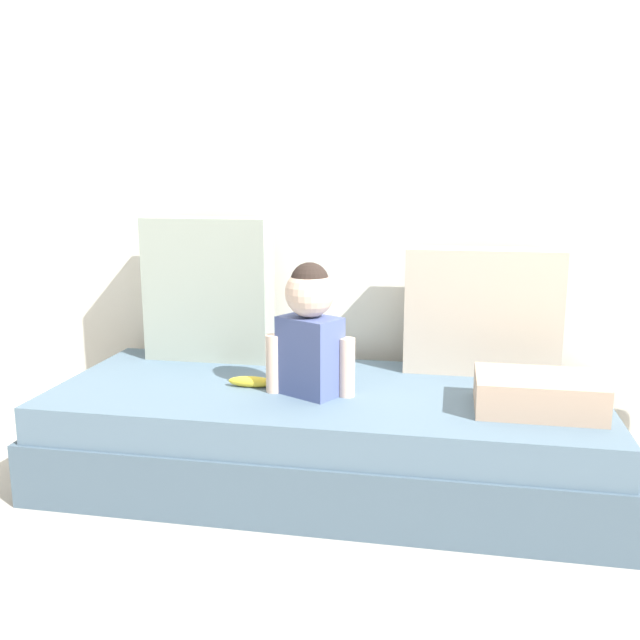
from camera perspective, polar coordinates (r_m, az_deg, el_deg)
name	(u,v)px	position (r m, az deg, el deg)	size (l,w,h in m)	color
ground_plane	(326,479)	(2.61, 0.47, -13.06)	(12.00, 12.00, 0.00)	#B2ADA3
back_wall	(350,130)	(2.92, 2.55, 15.48)	(5.20, 0.10, 2.57)	silver
couch	(326,435)	(2.55, 0.48, -9.51)	(2.00, 0.84, 0.35)	#495F70
throw_pillow_left	(209,289)	(2.86, -9.23, 2.55)	(0.52, 0.16, 0.58)	#99A393
throw_pillow_right	(482,311)	(2.70, 13.30, 0.71)	(0.58, 0.16, 0.48)	#C1B29E
toddler	(310,327)	(2.36, -0.86, -0.61)	(0.32, 0.22, 0.46)	#4C5B93
banana	(251,382)	(2.50, -5.73, -5.11)	(0.17, 0.04, 0.04)	yellow
folded_blanket	(538,393)	(2.35, 17.65, -5.82)	(0.40, 0.28, 0.12)	tan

